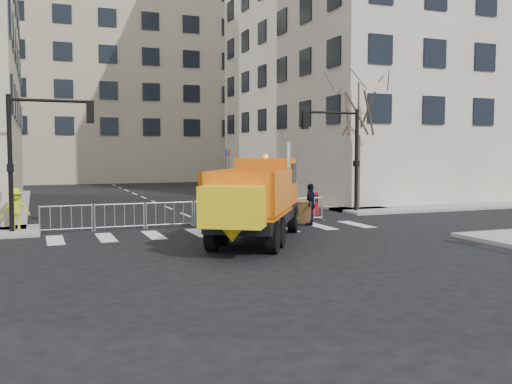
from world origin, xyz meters
name	(u,v)px	position (x,y,z in m)	size (l,w,h in m)	color
ground	(280,254)	(0.00, 0.00, 0.00)	(120.00, 120.00, 0.00)	black
sidewalk_back	(205,221)	(0.00, 8.50, 0.07)	(64.00, 5.00, 0.15)	gray
building_far	(99,75)	(0.00, 52.00, 12.00)	(30.00, 18.00, 24.00)	tan
traffic_light_left	(10,165)	(-8.00, 7.50, 2.70)	(0.18, 0.18, 5.40)	black
traffic_light_right	(356,162)	(8.50, 9.50, 2.70)	(0.18, 0.18, 5.40)	black
crowd_barriers	(194,213)	(-0.75, 7.60, 0.55)	(12.60, 0.60, 1.10)	#9EA0A5
street_tree	(358,142)	(9.20, 10.50, 3.75)	(3.00, 3.00, 7.50)	#382B21
plow_truck	(256,198)	(0.18, 2.52, 1.59)	(6.98, 9.07, 3.57)	black
cop_a	(284,206)	(2.72, 5.72, 0.91)	(0.66, 0.43, 1.82)	black
cop_b	(249,204)	(1.36, 6.40, 0.99)	(0.96, 0.75, 1.98)	black
cop_c	(311,204)	(4.08, 5.97, 0.91)	(1.07, 0.45, 1.83)	black
worker	(16,209)	(-7.86, 8.14, 0.96)	(1.05, 0.60, 1.63)	#C6D919
newspaper_box	(313,203)	(5.49, 8.53, 0.70)	(0.45, 0.40, 1.10)	#A00C12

